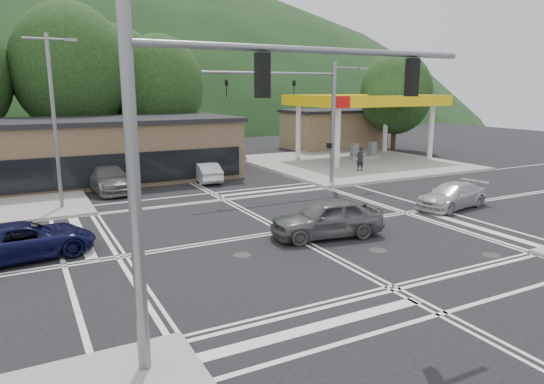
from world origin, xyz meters
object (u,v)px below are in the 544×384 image
car_queue_a (206,172)px  car_queue_b (226,157)px  car_grey_center (327,218)px  car_silver_east (452,196)px  pedestrian (360,159)px  car_blue_west (26,240)px  car_northbound (108,178)px

car_queue_a → car_queue_b: size_ratio=0.91×
car_grey_center → car_silver_east: 8.99m
pedestrian → car_silver_east: bearing=80.1°
car_blue_west → car_silver_east: (20.49, -1.83, -0.03)m
car_queue_a → pedestrian: pedestrian is taller
car_grey_center → car_queue_a: bearing=-169.3°
car_grey_center → car_blue_west: bearing=-94.9°
pedestrian → car_queue_b: bearing=-43.8°
car_grey_center → car_queue_b: car_grey_center is taller
car_grey_center → pedestrian: (11.35, 12.33, 0.24)m
car_queue_b → car_northbound: car_northbound is taller
car_queue_a → car_northbound: 6.50m
car_queue_a → car_silver_east: bearing=129.8°
car_northbound → pedestrian: bearing=-13.7°
car_grey_center → pedestrian: size_ratio=2.66×
car_grey_center → pedestrian: bearing=147.1°
car_queue_b → pedestrian: bearing=127.9°
car_silver_east → car_queue_a: size_ratio=1.13×
car_blue_west → car_queue_a: car_blue_west is taller
car_blue_west → car_northbound: (4.86, 11.32, 0.12)m
car_queue_a → pedestrian: bearing=174.8°
car_silver_east → car_grey_center: bearing=-91.8°
car_blue_west → car_northbound: size_ratio=0.89×
car_northbound → pedestrian: 18.20m
car_queue_a → pedestrian: (11.58, -2.14, 0.40)m
car_blue_west → car_grey_center: bearing=-112.4°
car_silver_east → car_queue_b: (-5.19, 19.12, 0.09)m
car_blue_west → car_queue_b: (15.30, 17.29, 0.07)m
car_blue_west → car_queue_b: car_queue_b is taller
car_queue_a → car_queue_b: bearing=-118.7°
car_grey_center → car_queue_b: (3.71, 20.32, -0.07)m
car_blue_west → car_grey_center: car_grey_center is taller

